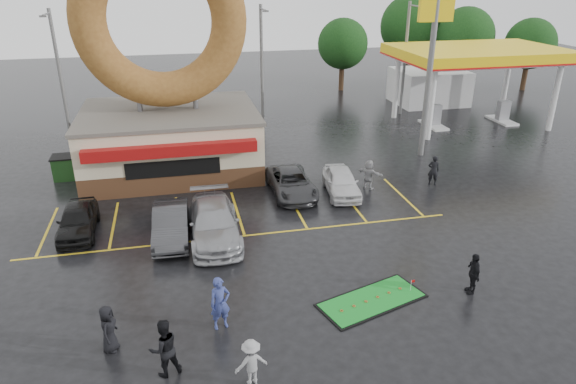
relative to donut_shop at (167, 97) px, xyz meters
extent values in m
plane|color=black|center=(3.00, -12.97, -4.46)|extent=(120.00, 120.00, 0.00)
cube|color=#472B19|center=(0.00, 0.03, -3.86)|extent=(10.00, 8.00, 1.20)
cube|color=beige|center=(0.00, 0.03, -2.11)|extent=(10.00, 8.00, 2.30)
cube|color=#59544C|center=(0.00, 0.03, -0.86)|extent=(10.20, 8.20, 0.20)
cube|color=maroon|center=(0.00, -4.27, -1.86)|extent=(9.00, 0.60, 0.60)
cylinder|color=slate|center=(-1.60, 0.03, -0.16)|extent=(0.30, 0.30, 1.20)
cylinder|color=slate|center=(1.60, 0.03, -0.16)|extent=(0.30, 0.30, 1.20)
torus|color=brown|center=(0.00, 0.03, 4.24)|extent=(9.60, 2.00, 9.60)
cylinder|color=silver|center=(18.00, 2.03, -1.96)|extent=(0.40, 0.40, 5.00)
cylinder|color=silver|center=(28.00, 2.03, -1.96)|extent=(0.40, 0.40, 5.00)
cylinder|color=silver|center=(18.00, 8.03, -1.96)|extent=(0.40, 0.40, 5.00)
cylinder|color=silver|center=(28.00, 8.03, -1.96)|extent=(0.40, 0.40, 5.00)
cube|color=silver|center=(23.00, 5.03, 0.79)|extent=(12.00, 8.00, 0.50)
cube|color=yellow|center=(23.00, 5.03, 1.09)|extent=(12.30, 8.30, 0.70)
cube|color=#99999E|center=(20.00, 5.03, -3.56)|extent=(0.90, 0.60, 1.60)
cube|color=#99999E|center=(26.00, 5.03, -3.56)|extent=(0.90, 0.60, 1.60)
cube|color=silver|center=(23.00, 12.03, -2.96)|extent=(6.00, 5.00, 3.00)
cylinder|color=slate|center=(16.00, -0.97, 0.54)|extent=(0.36, 0.36, 10.00)
cube|color=yellow|center=(16.00, -0.97, 5.04)|extent=(2.20, 0.30, 2.20)
cylinder|color=slate|center=(-7.00, 7.03, 0.04)|extent=(0.24, 0.24, 9.00)
cylinder|color=slate|center=(-7.00, 6.03, 4.24)|extent=(0.12, 2.00, 0.12)
cube|color=slate|center=(-7.00, 5.03, 4.19)|extent=(0.40, 0.18, 0.12)
cylinder|color=slate|center=(7.00, 8.03, 0.04)|extent=(0.24, 0.24, 9.00)
cylinder|color=slate|center=(7.00, 7.03, 4.24)|extent=(0.12, 2.00, 0.12)
cube|color=slate|center=(7.00, 6.03, 4.19)|extent=(0.40, 0.18, 0.12)
cylinder|color=slate|center=(19.00, 9.03, 0.04)|extent=(0.24, 0.24, 9.00)
cylinder|color=slate|center=(19.00, 8.03, 4.24)|extent=(0.12, 2.00, 0.12)
cube|color=slate|center=(19.00, 7.03, 4.19)|extent=(0.40, 0.18, 0.12)
cylinder|color=#332114|center=(29.00, 17.03, -3.02)|extent=(0.50, 0.50, 2.88)
sphere|color=black|center=(29.00, 17.03, 0.74)|extent=(5.60, 5.60, 5.60)
cylinder|color=#332114|center=(35.00, 15.03, -3.20)|extent=(0.50, 0.50, 2.52)
sphere|color=black|center=(35.00, 15.03, 0.09)|extent=(4.90, 4.90, 4.90)
cylinder|color=#332114|center=(25.00, 21.03, -2.84)|extent=(0.50, 0.50, 3.24)
sphere|color=black|center=(25.00, 21.03, 1.39)|extent=(6.30, 6.30, 6.30)
cylinder|color=#332114|center=(17.00, 19.03, -3.20)|extent=(0.50, 0.50, 2.52)
sphere|color=black|center=(17.00, 19.03, 0.09)|extent=(4.90, 4.90, 4.90)
imported|color=black|center=(-4.46, -7.61, -3.78)|extent=(1.66, 4.05, 1.38)
imported|color=#303032|center=(-0.26, -9.06, -3.73)|extent=(1.72, 4.49, 1.46)
imported|color=#9A9A9F|center=(1.64, -9.47, -3.68)|extent=(2.27, 5.46, 1.58)
imported|color=#333335|center=(6.18, -5.39, -3.80)|extent=(2.20, 4.76, 1.32)
imported|color=silver|center=(8.85, -5.91, -3.76)|extent=(2.14, 4.29, 1.40)
imported|color=navy|center=(1.28, -15.90, -3.50)|extent=(0.79, 0.61, 1.93)
imported|color=black|center=(-0.57, -17.74, -3.51)|extent=(1.10, 0.97, 1.91)
imported|color=gray|center=(1.90, -18.71, -3.70)|extent=(1.08, 0.74, 1.54)
imported|color=black|center=(-2.31, -16.27, -3.64)|extent=(0.68, 0.90, 1.65)
imported|color=black|center=(10.77, -15.90, -3.64)|extent=(0.59, 1.03, 1.66)
imported|color=gray|center=(10.56, -5.56, -3.63)|extent=(1.40, 1.50, 1.68)
imported|color=black|center=(14.33, -5.82, -3.59)|extent=(0.74, 0.62, 1.74)
cube|color=#1D451A|center=(-5.92, -0.22, -3.81)|extent=(1.82, 1.23, 1.30)
cube|color=black|center=(6.88, -15.63, -4.44)|extent=(4.38, 2.89, 0.05)
cube|color=#168626|center=(6.88, -15.63, -4.41)|extent=(4.15, 2.66, 0.03)
cylinder|color=silver|center=(8.54, -15.39, -4.19)|extent=(0.02, 0.02, 0.46)
cube|color=red|center=(8.61, -15.39, -4.01)|extent=(0.14, 0.01, 0.10)
camera|label=1|loc=(0.37, -30.39, 6.87)|focal=32.00mm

